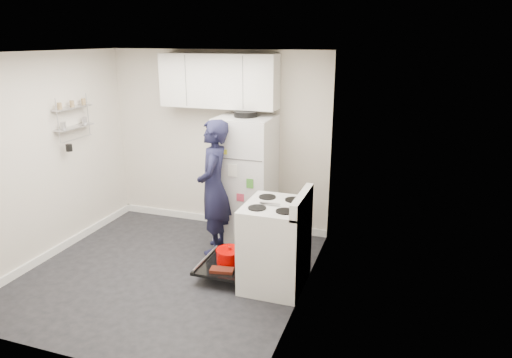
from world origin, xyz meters
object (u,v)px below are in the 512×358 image
(electric_range, at_px, (274,246))
(person, at_px, (214,188))
(refrigerator, at_px, (246,179))
(open_oven_door, at_px, (227,260))

(electric_range, distance_m, person, 1.19)
(refrigerator, xyz_separation_m, person, (-0.24, -0.52, 0.01))
(electric_range, bearing_deg, refrigerator, 123.36)
(open_oven_door, bearing_deg, refrigerator, 98.32)
(electric_range, relative_size, person, 0.64)
(electric_range, bearing_deg, person, 149.03)
(electric_range, height_order, refrigerator, refrigerator)
(person, bearing_deg, refrigerator, 141.87)
(refrigerator, distance_m, person, 0.57)
(open_oven_door, height_order, refrigerator, refrigerator)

